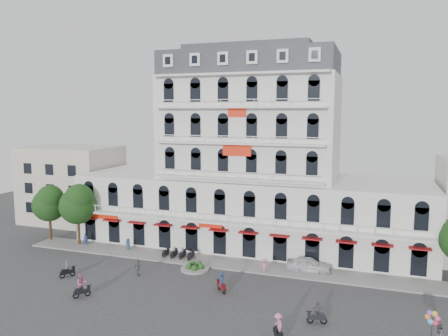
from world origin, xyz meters
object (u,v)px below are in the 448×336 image
Objects in this scene: rider_southwest at (81,285)px; rider_center at (278,326)px; rider_west at (67,270)px; rider_east at (221,282)px; rider_northeast at (317,313)px; parked_car at (309,265)px; balloon_vendor at (436,329)px.

rider_southwest is 19.37m from rider_center.
rider_east is at bearing -50.44° from rider_west.
rider_southwest is 21.87m from rider_northeast.
rider_center reaches higher than parked_car.
rider_west is at bearing -16.17° from rider_northeast.
rider_east is (12.13, 5.47, -0.23)m from rider_southwest.
rider_east reaches higher than rider_northeast.
rider_west is at bearing -132.92° from rider_center.
balloon_vendor is at bearing -45.92° from rider_southwest.
rider_center is at bearing -179.96° from rider_east.
rider_center is (-0.20, -15.47, 0.36)m from parked_car.
rider_southwest reaches higher than rider_east.
rider_east is 18.99m from balloon_vendor.
rider_southwest reaches higher than rider_center.
rider_west is at bearing 51.34° from rider_east.
rider_northeast reaches higher than rider_west.
rider_east is at bearing 133.26° from parked_car.
rider_northeast is at bearing 116.63° from rider_center.
parked_car is at bearing -91.03° from rider_northeast.
rider_west is (-24.13, -9.86, -0.00)m from parked_car.
rider_northeast is at bearing 176.94° from balloon_vendor.
balloon_vendor is at bearing -146.60° from rider_east.
rider_east is 0.82× the size of balloon_vendor.
parked_car is 2.08× the size of rider_southwest.
rider_west is 16.87m from rider_east.
parked_car is 2.51× the size of rider_west.
rider_southwest is at bearing 69.88° from rider_east.
rider_southwest is (4.65, -3.79, 0.39)m from rider_west.
rider_southwest is 30.72m from balloon_vendor.
rider_northeast is (26.43, -1.86, 0.10)m from rider_west.
rider_west is at bearing 107.42° from parked_car.
rider_center is (23.94, -5.61, 0.36)m from rider_west.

